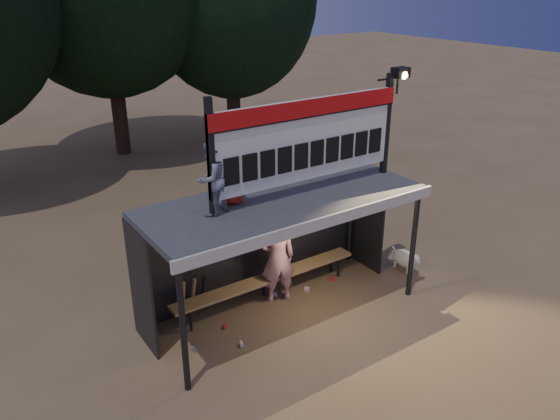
% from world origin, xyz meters
% --- Properties ---
extents(ground, '(80.00, 80.00, 0.00)m').
position_xyz_m(ground, '(0.00, 0.00, 0.00)').
color(ground, brown).
rests_on(ground, ground).
extents(player, '(0.77, 0.61, 1.84)m').
position_xyz_m(player, '(0.15, 0.40, 0.92)').
color(player, white).
rests_on(player, ground).
extents(child_a, '(0.72, 0.65, 1.20)m').
position_xyz_m(child_a, '(-1.33, 0.08, 2.92)').
color(child_a, slate).
rests_on(child_a, dugout_shelter).
extents(child_b, '(0.57, 0.50, 0.99)m').
position_xyz_m(child_b, '(-0.84, 0.29, 2.81)').
color(child_b, '#B4251B').
rests_on(child_b, dugout_shelter).
extents(dugout_shelter, '(5.10, 2.08, 2.32)m').
position_xyz_m(dugout_shelter, '(0.00, 0.24, 1.85)').
color(dugout_shelter, '#373739').
rests_on(dugout_shelter, ground).
extents(scoreboard_assembly, '(4.10, 0.27, 1.99)m').
position_xyz_m(scoreboard_assembly, '(0.56, -0.01, 3.32)').
color(scoreboard_assembly, black).
rests_on(scoreboard_assembly, dugout_shelter).
extents(bench, '(4.00, 0.35, 0.48)m').
position_xyz_m(bench, '(0.00, 0.55, 0.43)').
color(bench, '#997748').
rests_on(bench, ground).
extents(dog, '(0.36, 0.81, 0.49)m').
position_xyz_m(dog, '(3.06, -0.18, 0.28)').
color(dog, '#EEE7CE').
rests_on(dog, ground).
extents(bats, '(0.47, 0.33, 0.84)m').
position_xyz_m(bats, '(-1.45, 0.82, 0.43)').
color(bats, '#986C47').
rests_on(bats, ground).
extents(litter, '(3.47, 1.21, 0.08)m').
position_xyz_m(litter, '(-0.20, 0.22, 0.04)').
color(litter, red).
rests_on(litter, ground).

